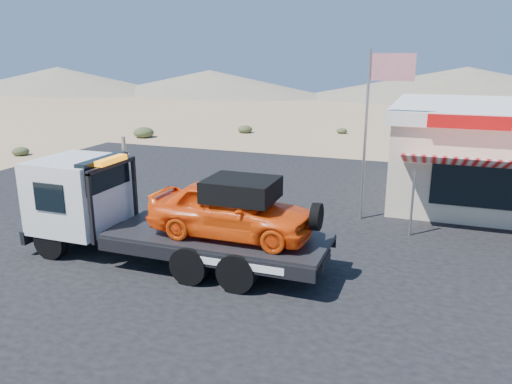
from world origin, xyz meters
TOP-DOWN VIEW (x-y plane):
  - ground at (0.00, 0.00)m, footprint 120.00×120.00m
  - asphalt_lot at (2.00, 3.00)m, footprint 32.00×24.00m
  - tow_truck at (-0.02, -1.30)m, footprint 8.80×2.61m
  - flagpole at (4.93, 4.50)m, footprint 1.55×0.10m
  - desert_scrub at (-14.00, 10.53)m, footprint 21.83×31.24m
  - distant_hills at (-9.77, 55.14)m, footprint 126.00×48.00m

SIDE VIEW (x-z plane):
  - ground at x=0.00m, z-range 0.00..0.00m
  - asphalt_lot at x=2.00m, z-range 0.00..0.02m
  - desert_scrub at x=-14.00m, z-range -0.08..0.71m
  - tow_truck at x=-0.02m, z-range 0.11..3.05m
  - distant_hills at x=-9.77m, z-range -0.21..3.99m
  - flagpole at x=4.93m, z-range 0.76..6.76m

